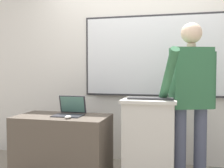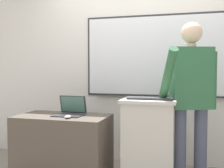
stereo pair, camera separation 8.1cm
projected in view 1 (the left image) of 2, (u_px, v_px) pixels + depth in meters
name	position (u px, v px, depth m)	size (l,w,h in m)	color
back_wall	(140.00, 62.00, 3.75)	(6.40, 0.17, 2.64)	silver
lectern_podium	(150.00, 143.00, 2.91)	(0.55, 0.48, 0.92)	#BCB7AD
side_desk	(63.00, 148.00, 3.08)	(1.00, 0.57, 0.72)	#4C4238
person_presenter	(191.00, 93.00, 2.87)	(0.58, 0.65, 1.70)	#474C60
laptop	(71.00, 109.00, 3.11)	(0.31, 0.28, 0.21)	#28282D
wireless_keyboard	(150.00, 98.00, 2.82)	(0.45, 0.13, 0.02)	#2D2D30
computer_mouse_by_laptop	(68.00, 117.00, 2.88)	(0.06, 0.10, 0.03)	silver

